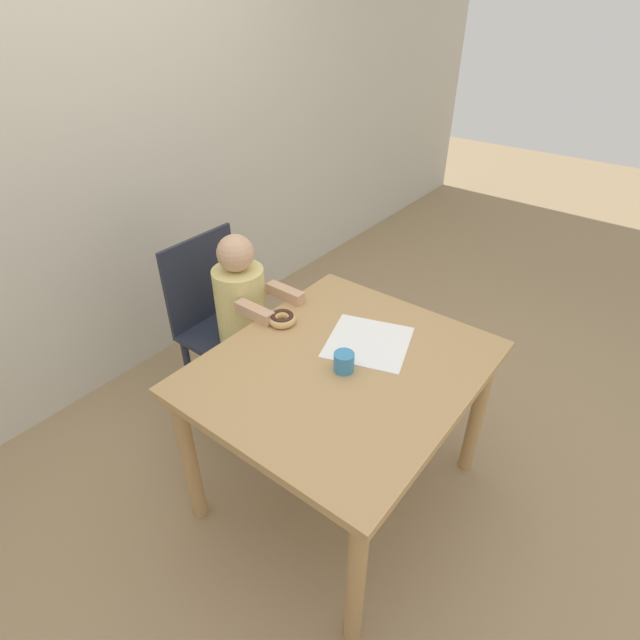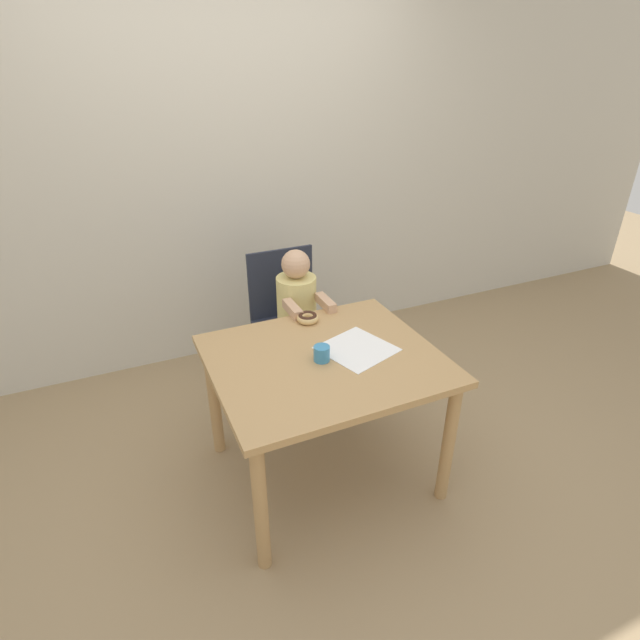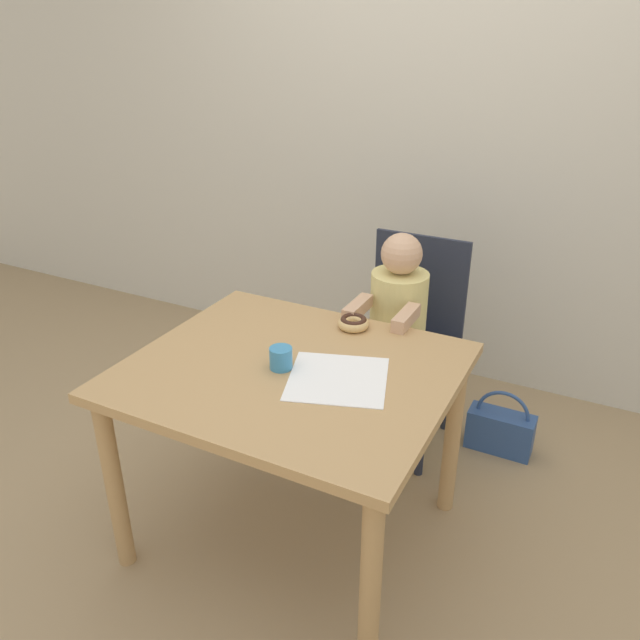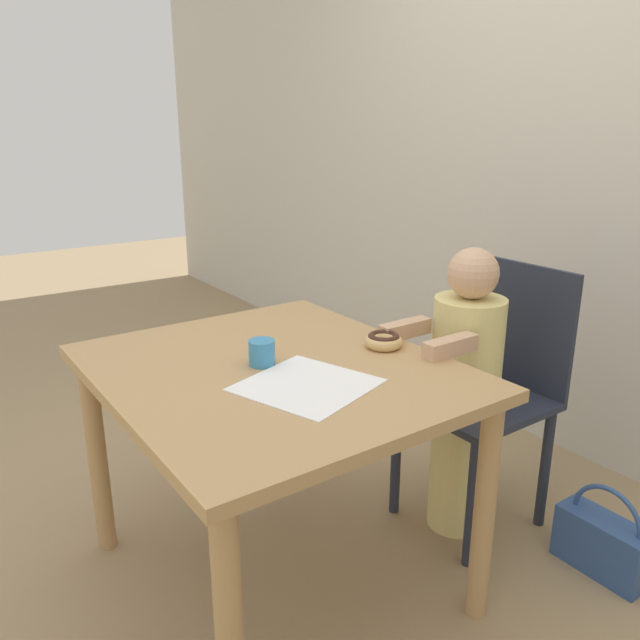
% 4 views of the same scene
% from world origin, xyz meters
% --- Properties ---
extents(ground_plane, '(12.00, 12.00, 0.00)m').
position_xyz_m(ground_plane, '(0.00, 0.00, 0.00)').
color(ground_plane, '#997F5B').
extents(wall_back, '(8.00, 0.05, 2.50)m').
position_xyz_m(wall_back, '(0.00, 1.48, 1.25)').
color(wall_back, beige).
rests_on(wall_back, ground_plane).
extents(dining_table, '(1.05, 0.90, 0.71)m').
position_xyz_m(dining_table, '(0.00, 0.00, 0.62)').
color(dining_table, tan).
rests_on(dining_table, ground_plane).
extents(chair, '(0.42, 0.44, 0.91)m').
position_xyz_m(chair, '(0.13, 0.79, 0.48)').
color(chair, '#232838').
rests_on(chair, ground_plane).
extents(child_figure, '(0.25, 0.40, 1.00)m').
position_xyz_m(child_figure, '(0.13, 0.66, 0.50)').
color(child_figure, '#E0D17F').
rests_on(child_figure, ground_plane).
extents(donut, '(0.11, 0.11, 0.04)m').
position_xyz_m(donut, '(0.06, 0.35, 0.74)').
color(donut, '#DBB270').
rests_on(donut, dining_table).
extents(napkin, '(0.39, 0.39, 0.00)m').
position_xyz_m(napkin, '(0.17, 0.00, 0.72)').
color(napkin, white).
rests_on(napkin, dining_table).
extents(handbag, '(0.29, 0.12, 0.30)m').
position_xyz_m(handbag, '(0.57, 0.86, 0.10)').
color(handbag, '#2D4C84').
rests_on(handbag, ground_plane).
extents(cup, '(0.07, 0.07, 0.07)m').
position_xyz_m(cup, '(-0.02, -0.02, 0.75)').
color(cup, teal).
rests_on(cup, dining_table).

